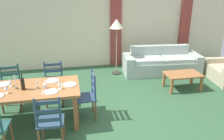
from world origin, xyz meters
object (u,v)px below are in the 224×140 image
dining_chair_far_right (54,83)px  coffee_cup_primary (45,86)px  coffee_table (183,76)px  dining_chair_head_east (88,96)px  dining_chair_far_left (11,87)px  wine_glass_near_right (59,83)px  dining_chair_near_right (50,121)px  wine_glass_near_left (6,87)px  standing_lamp (117,27)px  wine_bottle (23,84)px  couch (161,63)px  wine_glass_far_left (10,81)px  dining_table (27,93)px

dining_chair_far_right → coffee_cup_primary: 0.90m
coffee_table → dining_chair_head_east: bearing=-160.9°
dining_chair_far_left → wine_glass_near_right: (1.06, -0.89, 0.38)m
coffee_cup_primary → coffee_table: size_ratio=0.10×
dining_chair_near_right → wine_glass_near_left: bearing=140.4°
coffee_cup_primary → standing_lamp: standing_lamp is taller
wine_bottle → couch: wine_bottle is taller
wine_bottle → couch: bearing=30.9°
dining_chair_far_right → coffee_cup_primary: bearing=-96.8°
wine_glass_far_left → dining_chair_far_right: bearing=39.6°
dining_table → dining_chair_far_left: 0.89m
wine_glass_near_left → wine_glass_near_right: same height
dining_table → dining_chair_head_east: bearing=1.1°
dining_chair_head_east → wine_bottle: wine_bottle is taller
dining_table → wine_glass_near_left: 0.39m
dining_table → dining_chair_far_right: 0.90m
dining_chair_near_right → coffee_cup_primary: 0.77m
dining_chair_near_right → dining_chair_far_left: size_ratio=1.00×
dining_chair_head_east → coffee_table: dining_chair_head_east is taller
dining_chair_far_left → wine_bottle: size_ratio=3.04×
wine_bottle → coffee_table: wine_bottle is taller
dining_table → couch: 4.14m
dining_chair_near_right → dining_chair_head_east: bearing=49.0°
dining_chair_near_right → dining_chair_head_east: size_ratio=1.00×
coffee_cup_primary → dining_chair_near_right: bearing=-81.7°
dining_table → wine_bottle: 0.21m
wine_glass_far_left → wine_bottle: bearing=-37.0°
dining_chair_head_east → coffee_cup_primary: dining_chair_head_east is taller
dining_chair_far_right → standing_lamp: size_ratio=0.59×
dining_chair_far_left → coffee_table: bearing=2.2°
wine_glass_near_right → wine_glass_near_left: bearing=179.5°
dining_chair_far_left → dining_chair_head_east: 1.73m
dining_table → coffee_table: dining_table is taller
dining_chair_near_right → standing_lamp: standing_lamp is taller
wine_bottle → couch: (3.59, 2.15, -0.58)m
couch → standing_lamp: 1.77m
dining_table → dining_chair_head_east: size_ratio=1.98×
dining_chair_far_left → standing_lamp: bearing=30.4°
wine_glass_far_left → coffee_table: bearing=10.6°
dining_chair_far_left → coffee_cup_primary: size_ratio=10.67×
dining_table → standing_lamp: standing_lamp is taller
dining_table → wine_glass_far_left: (-0.31, 0.15, 0.20)m
dining_table → dining_chair_far_left: dining_chair_far_left is taller
dining_chair_far_right → coffee_table: dining_chair_far_right is taller
dining_table → wine_glass_near_right: wine_glass_near_right is taller
wine_bottle → coffee_table: bearing=14.3°
dining_chair_far_left → dining_chair_head_east: bearing=-24.4°
wine_glass_near_right → coffee_cup_primary: size_ratio=1.79×
dining_chair_far_left → coffee_table: (4.08, 0.15, -0.12)m
dining_chair_far_left → wine_glass_far_left: size_ratio=5.96×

